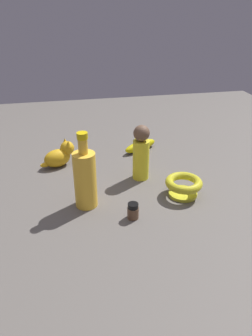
% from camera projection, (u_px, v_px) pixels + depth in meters
% --- Properties ---
extents(ground, '(2.00, 2.00, 0.00)m').
position_uv_depth(ground, '(126.00, 179.00, 1.09)').
color(ground, '#5B5651').
extents(banana, '(0.11, 0.16, 0.04)m').
position_uv_depth(banana, '(140.00, 146.00, 1.28)').
color(banana, '#D2C60D').
rests_on(banana, ground).
extents(person_figure_adult, '(0.08, 0.08, 0.19)m').
position_uv_depth(person_figure_adult, '(141.00, 153.00, 1.05)').
color(person_figure_adult, yellow).
rests_on(person_figure_adult, ground).
extents(bottle_tall, '(0.06, 0.06, 0.23)m').
position_uv_depth(bottle_tall, '(85.00, 178.00, 0.91)').
color(bottle_tall, yellow).
rests_on(bottle_tall, ground).
extents(bowl, '(0.11, 0.11, 0.06)m').
position_uv_depth(bowl, '(184.00, 185.00, 0.98)').
color(bowl, gold).
rests_on(bowl, ground).
extents(nail_polish_jar, '(0.03, 0.03, 0.05)m').
position_uv_depth(nail_polish_jar, '(133.00, 211.00, 0.88)').
color(nail_polish_jar, brown).
rests_on(nail_polish_jar, ground).
extents(cat_figurine, '(0.09, 0.13, 0.09)m').
position_uv_depth(cat_figurine, '(60.00, 155.00, 1.16)').
color(cat_figurine, gold).
rests_on(cat_figurine, ground).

